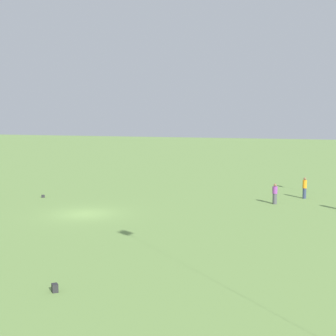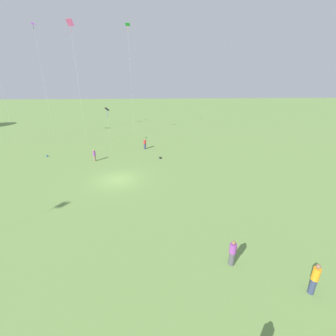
{
  "view_description": "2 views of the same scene",
  "coord_description": "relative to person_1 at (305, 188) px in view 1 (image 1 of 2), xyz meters",
  "views": [
    {
      "loc": [
        -16.74,
        30.36,
        7.27
      ],
      "look_at": [
        -4.59,
        -5.72,
        2.99
      ],
      "focal_mm": 50.0,
      "sensor_mm": 36.0,
      "label": 1
    },
    {
      "loc": [
        -23.14,
        -3.96,
        10.31
      ],
      "look_at": [
        -3.29,
        -5.37,
        2.54
      ],
      "focal_mm": 24.0,
      "sensor_mm": 36.0,
      "label": 2
    }
  ],
  "objects": [
    {
      "name": "ground_plane",
      "position": [
        15.16,
        11.97,
        -0.95
      ],
      "size": [
        240.0,
        240.0,
        0.0
      ],
      "primitive_type": "plane",
      "color": "#6B8E47"
    },
    {
      "name": "picnic_bag_0",
      "position": [
        8.82,
        26.14,
        -0.77
      ],
      "size": [
        0.39,
        0.39,
        0.34
      ],
      "rotation": [
        0.0,
        0.0,
        2.31
      ],
      "color": "#262628",
      "rests_on": "ground_plane"
    },
    {
      "name": "picnic_bag_1",
      "position": [
        22.08,
        6.97,
        -0.83
      ],
      "size": [
        0.38,
        0.37,
        0.24
      ],
      "rotation": [
        0.0,
        0.0,
        0.62
      ],
      "color": "#262628",
      "rests_on": "ground_plane"
    },
    {
      "name": "person_3",
      "position": [
        2.21,
        3.47,
        -0.11
      ],
      "size": [
        0.59,
        0.59,
        1.7
      ],
      "rotation": [
        0.0,
        0.0,
        5.4
      ],
      "color": "#4C4C51",
      "rests_on": "ground_plane"
    },
    {
      "name": "person_1",
      "position": [
        0.0,
        0.0,
        0.0
      ],
      "size": [
        0.41,
        0.41,
        1.87
      ],
      "rotation": [
        0.0,
        0.0,
        0.16
      ],
      "color": "#333D5B",
      "rests_on": "ground_plane"
    }
  ]
}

